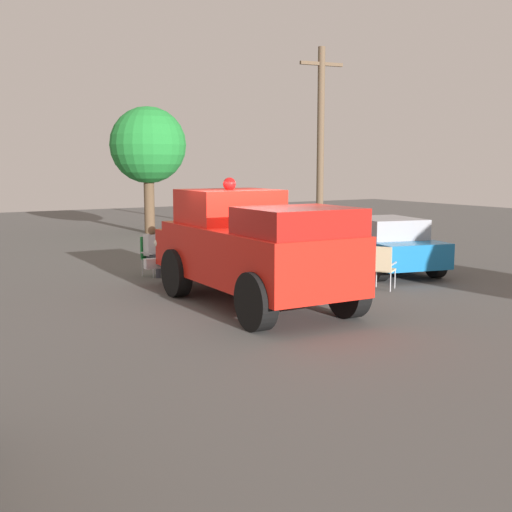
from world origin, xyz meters
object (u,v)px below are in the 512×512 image
at_px(vintage_fire_truck, 250,247).
at_px(classic_hot_rod, 379,243).
at_px(utility_pole, 320,142).
at_px(oak_tree_left, 148,146).
at_px(spectator_seated, 154,249).
at_px(lawn_chair_by_car, 382,265).
at_px(lawn_chair_near_truck, 151,253).

distance_m(vintage_fire_truck, classic_hot_rod, 5.56).
xyz_separation_m(classic_hot_rod, utility_pole, (6.22, -2.71, 2.91)).
bearing_deg(oak_tree_left, utility_pole, -145.75).
bearing_deg(spectator_seated, oak_tree_left, -21.98).
relative_size(classic_hot_rod, lawn_chair_by_car, 4.57).
height_order(lawn_chair_by_car, oak_tree_left, oak_tree_left).
height_order(classic_hot_rod, lawn_chair_by_car, classic_hot_rod).
distance_m(classic_hot_rod, spectator_seated, 6.00).
height_order(lawn_chair_near_truck, spectator_seated, spectator_seated).
bearing_deg(utility_pole, oak_tree_left, 34.25).
xyz_separation_m(lawn_chair_near_truck, utility_pole, (3.77, -8.28, 3.07)).
bearing_deg(oak_tree_left, classic_hot_rod, -173.18).
bearing_deg(classic_hot_rod, lawn_chair_by_car, 139.58).
xyz_separation_m(oak_tree_left, utility_pole, (-6.15, -4.19, 0.06)).
xyz_separation_m(classic_hot_rod, lawn_chair_near_truck, (2.45, 5.57, -0.16)).
distance_m(classic_hot_rod, lawn_chair_near_truck, 6.09).
distance_m(vintage_fire_truck, oak_tree_left, 14.93).
relative_size(vintage_fire_truck, oak_tree_left, 1.16).
bearing_deg(oak_tree_left, vintage_fire_truck, 165.36).
relative_size(lawn_chair_by_car, spectator_seated, 0.79).
relative_size(lawn_chair_by_car, utility_pole, 0.15).
height_order(classic_hot_rod, spectator_seated, classic_hot_rod).
relative_size(vintage_fire_truck, spectator_seated, 4.67).
relative_size(vintage_fire_truck, lawn_chair_near_truck, 5.90).
distance_m(vintage_fire_truck, spectator_seated, 4.25).
height_order(lawn_chair_by_car, utility_pole, utility_pole).
distance_m(lawn_chair_near_truck, lawn_chair_by_car, 5.94).
bearing_deg(spectator_seated, lawn_chair_near_truck, 16.94).
height_order(spectator_seated, oak_tree_left, oak_tree_left).
distance_m(lawn_chair_by_car, utility_pole, 10.04).
bearing_deg(lawn_chair_near_truck, oak_tree_left, -22.42).
height_order(oak_tree_left, utility_pole, utility_pole).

